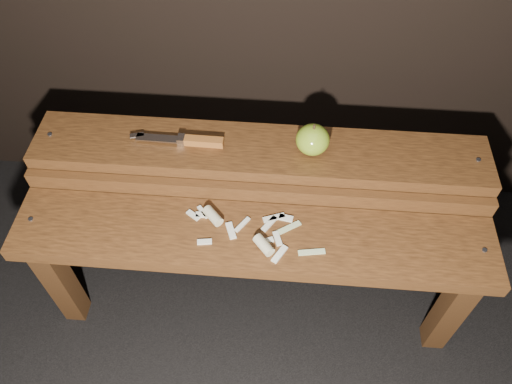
# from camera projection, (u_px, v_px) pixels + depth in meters

# --- Properties ---
(ground) EXTENTS (60.00, 60.00, 0.00)m
(ground) POSITION_uv_depth(u_px,v_px,m) (254.00, 294.00, 1.59)
(ground) COLOR black
(bench_front_tier) EXTENTS (1.20, 0.20, 0.42)m
(bench_front_tier) POSITION_uv_depth(u_px,v_px,m) (252.00, 253.00, 1.27)
(bench_front_tier) COLOR #39200E
(bench_front_tier) RESTS_ON ground
(bench_rear_tier) EXTENTS (1.20, 0.21, 0.50)m
(bench_rear_tier) POSITION_uv_depth(u_px,v_px,m) (259.00, 170.00, 1.36)
(bench_rear_tier) COLOR #39200E
(bench_rear_tier) RESTS_ON ground
(apple) EXTENTS (0.09, 0.09, 0.09)m
(apple) POSITION_uv_depth(u_px,v_px,m) (313.00, 140.00, 1.26)
(apple) COLOR olive
(apple) RESTS_ON bench_rear_tier
(knife) EXTENTS (0.25, 0.03, 0.02)m
(knife) POSITION_uv_depth(u_px,v_px,m) (192.00, 141.00, 1.30)
(knife) COLOR #975321
(knife) RESTS_ON bench_rear_tier
(apple_scraps) EXTENTS (0.35, 0.15, 0.03)m
(apple_scraps) POSITION_uv_depth(u_px,v_px,m) (244.00, 230.00, 1.22)
(apple_scraps) COLOR beige
(apple_scraps) RESTS_ON bench_front_tier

